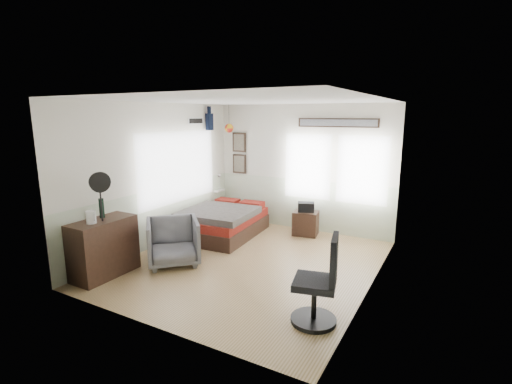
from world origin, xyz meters
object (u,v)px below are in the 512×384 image
armchair (173,242)px  nightstand (306,223)px  bed (223,222)px  dresser (104,248)px  task_chair (320,288)px

armchair → nightstand: (1.38, 2.53, -0.14)m
nightstand → bed: bearing=-159.7°
armchair → nightstand: bearing=16.9°
dresser → nightstand: size_ratio=1.99×
bed → nightstand: bed is taller
armchair → task_chair: bearing=-56.0°
armchair → bed: bearing=49.4°
dresser → armchair: bearing=54.4°
bed → task_chair: task_chair is taller
dresser → task_chair: 3.42m
bed → nightstand: 1.72m
bed → dresser: size_ratio=1.95×
nightstand → dresser: bearing=-130.3°
bed → task_chair: size_ratio=1.75×
dresser → nightstand: bearing=59.4°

